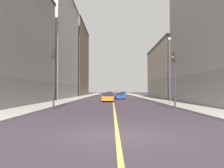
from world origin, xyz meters
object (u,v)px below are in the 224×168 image
Objects in this scene: building_right_midblock at (46,46)px; car_orange at (109,97)px; traffic_light_left_near at (175,72)px; building_right_distant at (70,61)px; car_teal at (124,94)px; traffic_light_right_near at (54,70)px; street_lamp_left_near at (170,64)px; building_left_mid at (180,72)px; car_silver at (110,94)px; car_blue at (121,96)px.

car_orange is (14.06, -14.63, -10.79)m from building_right_midblock.
car_orange is at bearing 114.60° from traffic_light_left_near.
building_right_distant is 6.03× the size of car_orange.
traffic_light_right_near is at bearing -99.97° from car_teal.
traffic_light_left_near is 6.26m from street_lamp_left_near.
building_left_mid is 29.50m from car_silver.
building_right_distant reaches higher than building_left_mid.
traffic_light_left_near reaches higher than car_orange.
building_right_midblock is 31.24m from car_teal.
traffic_light_right_near reaches higher than car_blue.
street_lamp_left_near is at bearing -108.84° from building_left_mid.
building_left_mid reaches higher than traffic_light_left_near.
car_silver is 1.01× the size of car_orange.
car_silver is (-15.92, 24.29, -5.20)m from building_left_mid.
traffic_light_left_near is 16.06m from car_orange.
street_lamp_left_near is 46.31m from car_teal.
building_left_mid is at bearing 71.16° from street_lamp_left_near.
building_right_distant is 55.89m from street_lamp_left_near.
building_right_midblock reaches higher than traffic_light_right_near.
building_left_mid is at bearing 44.29° from car_orange.
building_left_mid is at bearing 55.10° from traffic_light_right_near.
traffic_light_right_near is 26.13m from car_blue.
traffic_light_left_near is 0.67× the size of street_lamp_left_near.
car_teal is at bearing 80.03° from traffic_light_right_near.
traffic_light_right_near is 15.52m from car_orange.
car_blue is (-13.44, -4.71, -5.26)m from building_left_mid.
car_teal reaches higher than car_blue.
building_left_mid reaches higher than car_orange.
building_right_distant is 17.98m from car_silver.
building_right_distant reaches higher than car_silver.
car_silver is (-6.85, 53.92, -2.87)m from traffic_light_left_near.
car_orange is at bearing 132.29° from street_lamp_left_near.
car_orange reaches higher than car_teal.
building_left_mid is at bearing -56.76° from car_silver.
building_right_distant is 58.36m from traffic_light_right_near.
building_right_midblock reaches higher than building_left_mid.
car_silver reaches higher than car_blue.
car_teal is (18.18, -5.10, -11.13)m from building_right_distant.
car_teal is at bearing 51.67° from building_right_midblock.
car_blue is at bearing -85.11° from car_silver.
building_right_distant is 21.91m from car_teal.
car_orange is (-7.59, 8.35, -4.30)m from street_lamp_left_near.
building_right_distant is at bearing 116.82° from car_blue.
car_orange is at bearing -89.61° from car_silver.
car_orange is at bearing -46.15° from building_right_midblock.
car_teal is at bearing 85.97° from car_blue.
car_teal is at bearing -23.77° from car_silver.
building_right_distant reaches higher than car_blue.
car_blue is (-4.37, 24.92, -2.93)m from traffic_light_left_near.
car_silver is at bearing 84.97° from traffic_light_right_near.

